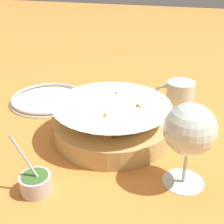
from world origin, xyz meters
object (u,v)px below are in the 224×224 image
(wine_glass, at_px, (190,132))
(side_plate, at_px, (48,99))
(sauce_cup, at_px, (36,182))
(food_basket, at_px, (112,122))
(beer_mug, at_px, (179,98))

(wine_glass, height_order, side_plate, wine_glass)
(wine_glass, bearing_deg, side_plate, -32.94)
(sauce_cup, bearing_deg, food_basket, -111.16)
(food_basket, height_order, wine_glass, wine_glass)
(side_plate, bearing_deg, sauce_cup, 112.48)
(sauce_cup, xyz_separation_m, wine_glass, (-0.26, -0.10, 0.09))
(food_basket, relative_size, side_plate, 1.21)
(sauce_cup, height_order, wine_glass, wine_glass)
(side_plate, bearing_deg, food_basket, 148.71)
(wine_glass, height_order, beer_mug, wine_glass)
(beer_mug, bearing_deg, side_plate, 4.51)
(food_basket, distance_m, side_plate, 0.27)
(sauce_cup, height_order, beer_mug, sauce_cup)
(food_basket, distance_m, wine_glass, 0.22)
(beer_mug, height_order, side_plate, beer_mug)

